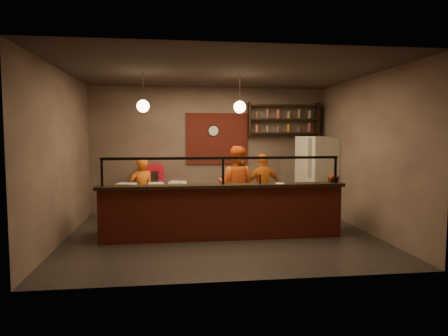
{
  "coord_description": "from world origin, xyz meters",
  "views": [
    {
      "loc": [
        -0.94,
        -7.73,
        1.99
      ],
      "look_at": [
        0.1,
        0.3,
        1.32
      ],
      "focal_mm": 32.0,
      "sensor_mm": 36.0,
      "label": 1
    }
  ],
  "objects": [
    {
      "name": "wall_shelving",
      "position": [
        1.9,
        2.32,
        2.4
      ],
      "size": [
        1.84,
        0.28,
        0.85
      ],
      "color": "black",
      "rests_on": "wall_back"
    },
    {
      "name": "pendant_left",
      "position": [
        -1.5,
        0.2,
        2.55
      ],
      "size": [
        0.24,
        0.24,
        0.77
      ],
      "color": "black",
      "rests_on": "ceiling"
    },
    {
      "name": "pendant_right",
      "position": [
        0.4,
        0.2,
        2.55
      ],
      "size": [
        0.24,
        0.24,
        0.77
      ],
      "color": "black",
      "rests_on": "ceiling"
    },
    {
      "name": "floor",
      "position": [
        0.0,
        0.0,
        0.0
      ],
      "size": [
        6.0,
        6.0,
        0.0
      ],
      "primitive_type": "plane",
      "color": "black",
      "rests_on": "ground"
    },
    {
      "name": "wall_right",
      "position": [
        3.0,
        0.0,
        1.6
      ],
      "size": [
        0.0,
        5.0,
        5.0
      ],
      "primitive_type": "plane",
      "rotation": [
        1.57,
        0.0,
        -1.57
      ],
      "color": "#756455",
      "rests_on": "floor"
    },
    {
      "name": "cook_mid",
      "position": [
        0.47,
        1.16,
        0.87
      ],
      "size": [
        1.03,
        0.92,
        1.75
      ],
      "primitive_type": "imported",
      "rotation": [
        0.0,
        0.0,
        2.78
      ],
      "color": "#DB4F14",
      "rests_on": "floor"
    },
    {
      "name": "fridge",
      "position": [
        2.6,
        1.67,
        0.98
      ],
      "size": [
        1.02,
        0.99,
        1.96
      ],
      "primitive_type": "cube",
      "rotation": [
        0.0,
        0.0,
        0.34
      ],
      "color": "beige",
      "rests_on": "floor"
    },
    {
      "name": "wall_back",
      "position": [
        0.0,
        2.5,
        1.6
      ],
      "size": [
        6.0,
        0.0,
        6.0
      ],
      "primitive_type": "plane",
      "rotation": [
        1.57,
        0.0,
        0.0
      ],
      "color": "#756455",
      "rests_on": "floor"
    },
    {
      "name": "red_cooler",
      "position": [
        -1.47,
        2.15,
        0.63
      ],
      "size": [
        0.63,
        0.6,
        1.27
      ],
      "primitive_type": "cube",
      "rotation": [
        0.0,
        0.0,
        0.2
      ],
      "color": "red",
      "rests_on": "floor"
    },
    {
      "name": "prep_tub_b",
      "position": [
        -0.85,
        0.34,
        0.98
      ],
      "size": [
        0.37,
        0.34,
        0.15
      ],
      "primitive_type": "cube",
      "rotation": [
        0.0,
        0.0,
        -0.36
      ],
      "color": "silver",
      "rests_on": "worktop"
    },
    {
      "name": "cook_left",
      "position": [
        -1.63,
        1.18,
        0.75
      ],
      "size": [
        0.63,
        0.51,
        1.5
      ],
      "primitive_type": "imported",
      "rotation": [
        0.0,
        0.0,
        3.47
      ],
      "color": "#CD5B13",
      "rests_on": "floor"
    },
    {
      "name": "wall_left",
      "position": [
        -3.0,
        0.0,
        1.6
      ],
      "size": [
        0.0,
        5.0,
        5.0
      ],
      "primitive_type": "plane",
      "rotation": [
        1.57,
        0.0,
        1.57
      ],
      "color": "#756455",
      "rests_on": "floor"
    },
    {
      "name": "counter_ledge",
      "position": [
        0.0,
        -0.3,
        1.03
      ],
      "size": [
        4.7,
        0.37,
        0.06
      ],
      "primitive_type": "cube",
      "color": "black",
      "rests_on": "service_counter"
    },
    {
      "name": "service_counter",
      "position": [
        0.0,
        -0.3,
        0.5
      ],
      "size": [
        4.6,
        0.25,
        1.0
      ],
      "primitive_type": "cube",
      "color": "maroon",
      "rests_on": "floor"
    },
    {
      "name": "pepper_mill",
      "position": [
        0.71,
        -0.34,
        1.15
      ],
      "size": [
        0.05,
        0.05,
        0.19
      ],
      "primitive_type": "cylinder",
      "rotation": [
        0.0,
        0.0,
        0.43
      ],
      "color": "black",
      "rests_on": "counter_ledge"
    },
    {
      "name": "prep_tub_c",
      "position": [
        -1.83,
        0.01,
        0.98
      ],
      "size": [
        0.4,
        0.35,
        0.17
      ],
      "primitive_type": "cube",
      "rotation": [
        0.0,
        0.0,
        -0.25
      ],
      "color": "silver",
      "rests_on": "worktop"
    },
    {
      "name": "condiment_caddy",
      "position": [
        2.2,
        -0.25,
        1.11
      ],
      "size": [
        0.17,
        0.13,
        0.09
      ],
      "primitive_type": "cube",
      "rotation": [
        0.0,
        0.0,
        0.03
      ],
      "color": "black",
      "rests_on": "counter_ledge"
    },
    {
      "name": "worktop",
      "position": [
        0.0,
        0.2,
        0.88
      ],
      "size": [
        4.6,
        0.75,
        0.05
      ],
      "primitive_type": "cube",
      "color": "silver",
      "rests_on": "worktop_cabinet"
    },
    {
      "name": "rolling_pin",
      "position": [
        -1.86,
        0.37,
        0.93
      ],
      "size": [
        0.32,
        0.06,
        0.06
      ],
      "primitive_type": "cylinder",
      "rotation": [
        0.0,
        1.57,
        -0.01
      ],
      "color": "yellow",
      "rests_on": "worktop"
    },
    {
      "name": "small_plate",
      "position": [
        1.1,
        -0.34,
        1.07
      ],
      "size": [
        0.23,
        0.23,
        0.01
      ],
      "primitive_type": "cylinder",
      "rotation": [
        0.0,
        0.0,
        0.43
      ],
      "color": "white",
      "rests_on": "counter_ledge"
    },
    {
      "name": "wall_clock",
      "position": [
        0.1,
        2.46,
        2.1
      ],
      "size": [
        0.3,
        0.04,
        0.3
      ],
      "primitive_type": "cylinder",
      "rotation": [
        1.57,
        0.0,
        0.0
      ],
      "color": "black",
      "rests_on": "wall_back"
    },
    {
      "name": "brick_patch",
      "position": [
        0.2,
        2.47,
        1.9
      ],
      "size": [
        1.6,
        0.04,
        1.3
      ],
      "primitive_type": "cube",
      "color": "maroon",
      "rests_on": "wall_back"
    },
    {
      "name": "cook_right",
      "position": [
        1.18,
        1.47,
        0.78
      ],
      "size": [
        0.97,
        0.57,
        1.55
      ],
      "primitive_type": "imported",
      "rotation": [
        0.0,
        0.0,
        3.36
      ],
      "color": "orange",
      "rests_on": "floor"
    },
    {
      "name": "ceiling",
      "position": [
        0.0,
        0.0,
        3.2
      ],
      "size": [
        6.0,
        6.0,
        0.0
      ],
      "primitive_type": "plane",
      "rotation": [
        3.14,
        0.0,
        0.0
      ],
      "color": "#342D28",
      "rests_on": "wall_back"
    },
    {
      "name": "worktop_cabinet",
      "position": [
        0.0,
        0.2,
        0.42
      ],
      "size": [
        4.6,
        0.75,
        0.85
      ],
      "primitive_type": "cube",
      "color": "gray",
      "rests_on": "floor"
    },
    {
      "name": "prep_tub_a",
      "position": [
        -1.27,
        0.24,
        0.97
      ],
      "size": [
        0.33,
        0.29,
        0.14
      ],
      "primitive_type": "cube",
      "rotation": [
        0.0,
        0.0,
        0.21
      ],
      "color": "white",
      "rests_on": "worktop"
    },
    {
      "name": "pizza_dough",
      "position": [
        -0.16,
        0.31,
        0.91
      ],
      "size": [
        0.51,
        0.51,
        0.01
      ],
      "primitive_type": "cylinder",
      "rotation": [
        0.0,
        0.0,
        0.06
      ],
      "color": "white",
      "rests_on": "worktop"
    },
    {
      "name": "wall_front",
      "position": [
        0.0,
        -2.5,
        1.6
      ],
      "size": [
        6.0,
        0.0,
        6.0
      ],
      "primitive_type": "plane",
      "rotation": [
        -1.57,
        0.0,
        0.0
      ],
      "color": "#756455",
      "rests_on": "floor"
    },
    {
      "name": "sneeze_guard",
      "position": [
        0.0,
        -0.3,
        1.37
      ],
      "size": [
        4.5,
        0.05,
        0.52
      ],
      "color": "white",
      "rests_on": "counter_ledge"
    }
  ]
}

